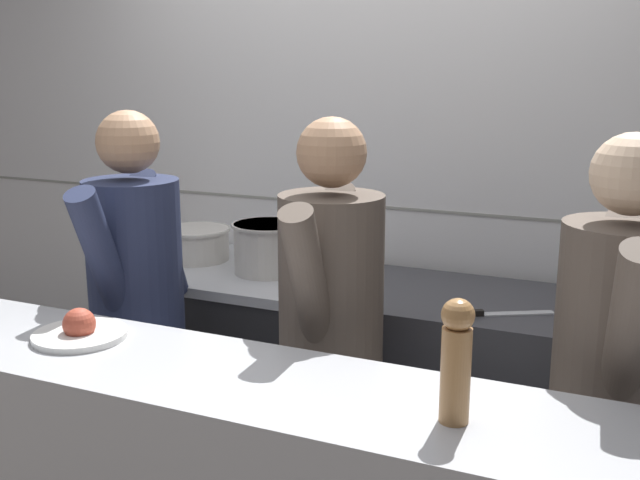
# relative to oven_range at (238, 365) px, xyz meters

# --- Properties ---
(wall_back_tiled) EXTENTS (8.00, 0.06, 2.60)m
(wall_back_tiled) POSITION_rel_oven_range_xyz_m (0.47, 0.40, 0.84)
(wall_back_tiled) COLOR white
(wall_back_tiled) RESTS_ON ground_plane
(oven_range) EXTENTS (0.90, 0.71, 0.91)m
(oven_range) POSITION_rel_oven_range_xyz_m (0.00, 0.00, 0.00)
(oven_range) COLOR #232326
(oven_range) RESTS_ON ground_plane
(prep_counter) EXTENTS (1.37, 0.65, 0.90)m
(prep_counter) POSITION_rel_oven_range_xyz_m (1.19, -0.00, -0.01)
(prep_counter) COLOR #38383D
(prep_counter) RESTS_ON ground_plane
(stock_pot) EXTENTS (0.31, 0.31, 0.14)m
(stock_pot) POSITION_rel_oven_range_xyz_m (-0.22, 0.04, 0.53)
(stock_pot) COLOR beige
(stock_pot) RESTS_ON oven_range
(sauce_pot) EXTENTS (0.30, 0.30, 0.21)m
(sauce_pot) POSITION_rel_oven_range_xyz_m (0.17, -0.02, 0.56)
(sauce_pot) COLOR beige
(sauce_pot) RESTS_ON oven_range
(chefs_knife) EXTENTS (0.33, 0.21, 0.02)m
(chefs_knife) POSITION_rel_oven_range_xyz_m (1.14, -0.17, 0.45)
(chefs_knife) COLOR #B7BABF
(chefs_knife) RESTS_ON prep_counter
(plated_dish_main) EXTENTS (0.26, 0.26, 0.09)m
(plated_dish_main) POSITION_rel_oven_range_xyz_m (0.17, -1.15, 0.57)
(plated_dish_main) COLOR white
(plated_dish_main) RESTS_ON pass_counter
(pepper_mill) EXTENTS (0.07, 0.07, 0.28)m
(pepper_mill) POSITION_rel_oven_range_xyz_m (1.26, -1.22, 0.69)
(pepper_mill) COLOR #AD7A47
(pepper_mill) RESTS_ON pass_counter
(chef_head_cook) EXTENTS (0.37, 0.71, 1.61)m
(chef_head_cook) POSITION_rel_oven_range_xyz_m (-0.01, -0.66, 0.44)
(chef_head_cook) COLOR black
(chef_head_cook) RESTS_ON ground_plane
(chef_sous) EXTENTS (0.35, 0.70, 1.61)m
(chef_sous) POSITION_rel_oven_range_xyz_m (0.73, -0.65, 0.44)
(chef_sous) COLOR black
(chef_sous) RESTS_ON ground_plane
(chef_line) EXTENTS (0.36, 0.70, 1.59)m
(chef_line) POSITION_rel_oven_range_xyz_m (1.56, -0.68, 0.43)
(chef_line) COLOR black
(chef_line) RESTS_ON ground_plane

